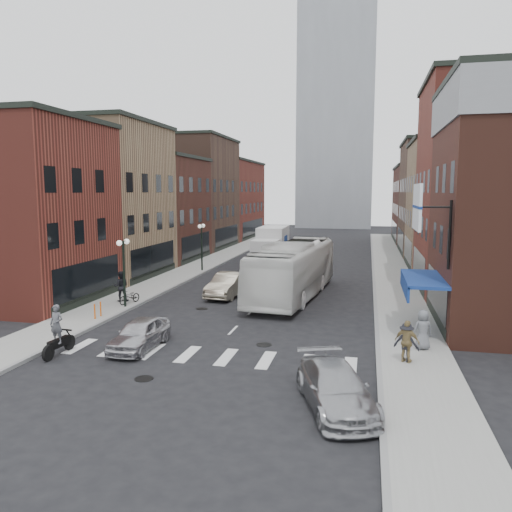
# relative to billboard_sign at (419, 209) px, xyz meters

# --- Properties ---
(ground) EXTENTS (160.00, 160.00, 0.00)m
(ground) POSITION_rel_billboard_sign_xyz_m (-8.59, -0.50, -6.13)
(ground) COLOR black
(ground) RESTS_ON ground
(sidewalk_left) EXTENTS (3.00, 74.00, 0.15)m
(sidewalk_left) POSITION_rel_billboard_sign_xyz_m (-17.09, 21.50, -6.06)
(sidewalk_left) COLOR gray
(sidewalk_left) RESTS_ON ground
(sidewalk_right) EXTENTS (3.00, 74.00, 0.15)m
(sidewalk_right) POSITION_rel_billboard_sign_xyz_m (-0.09, 21.50, -6.06)
(sidewalk_right) COLOR gray
(sidewalk_right) RESTS_ON ground
(curb_left) EXTENTS (0.20, 74.00, 0.16)m
(curb_left) POSITION_rel_billboard_sign_xyz_m (-15.59, 21.50, -6.13)
(curb_left) COLOR gray
(curb_left) RESTS_ON ground
(curb_right) EXTENTS (0.20, 74.00, 0.16)m
(curb_right) POSITION_rel_billboard_sign_xyz_m (-1.59, 21.50, -6.13)
(curb_right) COLOR gray
(curb_right) RESTS_ON ground
(crosswalk_stripes) EXTENTS (12.00, 2.20, 0.01)m
(crosswalk_stripes) POSITION_rel_billboard_sign_xyz_m (-8.59, -3.50, -6.13)
(crosswalk_stripes) COLOR silver
(crosswalk_stripes) RESTS_ON ground
(bldg_left_near) EXTENTS (10.30, 9.20, 11.30)m
(bldg_left_near) POSITION_rel_billboard_sign_xyz_m (-23.58, 4.00, -0.48)
(bldg_left_near) COLOR maroon
(bldg_left_near) RESTS_ON ground
(bldg_left_mid_a) EXTENTS (10.30, 10.20, 12.30)m
(bldg_left_mid_a) POSITION_rel_billboard_sign_xyz_m (-23.58, 13.50, 0.02)
(bldg_left_mid_a) COLOR #997554
(bldg_left_mid_a) RESTS_ON ground
(bldg_left_mid_b) EXTENTS (10.30, 10.20, 10.30)m
(bldg_left_mid_b) POSITION_rel_billboard_sign_xyz_m (-23.58, 23.50, -0.98)
(bldg_left_mid_b) COLOR #4E261B
(bldg_left_mid_b) RESTS_ON ground
(bldg_left_far_a) EXTENTS (10.30, 12.20, 13.30)m
(bldg_left_far_a) POSITION_rel_billboard_sign_xyz_m (-23.58, 34.50, 0.52)
(bldg_left_far_a) COLOR #492F24
(bldg_left_far_a) RESTS_ON ground
(bldg_left_far_b) EXTENTS (10.30, 16.20, 11.30)m
(bldg_left_far_b) POSITION_rel_billboard_sign_xyz_m (-23.58, 48.50, -0.48)
(bldg_left_far_b) COLOR maroon
(bldg_left_far_b) RESTS_ON ground
(bldg_right_mid_a) EXTENTS (10.30, 10.20, 14.30)m
(bldg_right_mid_a) POSITION_rel_billboard_sign_xyz_m (6.41, 13.50, 1.02)
(bldg_right_mid_a) COLOR maroon
(bldg_right_mid_a) RESTS_ON ground
(bldg_right_mid_b) EXTENTS (10.30, 10.20, 11.30)m
(bldg_right_mid_b) POSITION_rel_billboard_sign_xyz_m (6.41, 23.50, -0.48)
(bldg_right_mid_b) COLOR #997554
(bldg_right_mid_b) RESTS_ON ground
(bldg_right_far_a) EXTENTS (10.30, 12.20, 12.30)m
(bldg_right_far_a) POSITION_rel_billboard_sign_xyz_m (6.41, 34.50, 0.02)
(bldg_right_far_a) COLOR #492F24
(bldg_right_far_a) RESTS_ON ground
(bldg_right_far_b) EXTENTS (10.30, 16.20, 10.30)m
(bldg_right_far_b) POSITION_rel_billboard_sign_xyz_m (6.41, 48.50, -0.98)
(bldg_right_far_b) COLOR #4E261B
(bldg_right_far_b) RESTS_ON ground
(awning_blue) EXTENTS (1.80, 5.00, 0.78)m
(awning_blue) POSITION_rel_billboard_sign_xyz_m (0.34, 2.00, -3.50)
(awning_blue) COLOR navy
(awning_blue) RESTS_ON ground
(billboard_sign) EXTENTS (1.52, 3.00, 3.70)m
(billboard_sign) POSITION_rel_billboard_sign_xyz_m (0.00, 0.00, 0.00)
(billboard_sign) COLOR black
(billboard_sign) RESTS_ON ground
(distant_tower) EXTENTS (14.00, 14.00, 50.00)m
(distant_tower) POSITION_rel_billboard_sign_xyz_m (-8.59, 77.50, 18.87)
(distant_tower) COLOR #9399A0
(distant_tower) RESTS_ON ground
(streetlamp_near) EXTENTS (0.32, 1.22, 4.11)m
(streetlamp_near) POSITION_rel_billboard_sign_xyz_m (-15.99, 3.50, -3.22)
(streetlamp_near) COLOR black
(streetlamp_near) RESTS_ON ground
(streetlamp_far) EXTENTS (0.32, 1.22, 4.11)m
(streetlamp_far) POSITION_rel_billboard_sign_xyz_m (-15.99, 17.50, -3.22)
(streetlamp_far) COLOR black
(streetlamp_far) RESTS_ON ground
(bike_rack) EXTENTS (0.08, 0.68, 0.80)m
(bike_rack) POSITION_rel_billboard_sign_xyz_m (-16.19, 0.80, -5.58)
(bike_rack) COLOR #D8590C
(bike_rack) RESTS_ON sidewalk_left
(box_truck) EXTENTS (2.56, 8.06, 3.49)m
(box_truck) POSITION_rel_billboard_sign_xyz_m (-11.08, 23.36, -4.41)
(box_truck) COLOR silver
(box_truck) RESTS_ON ground
(motorcycle_rider) EXTENTS (0.63, 2.16, 2.20)m
(motorcycle_rider) POSITION_rel_billboard_sign_xyz_m (-14.74, -4.85, -5.11)
(motorcycle_rider) COLOR black
(motorcycle_rider) RESTS_ON ground
(transit_bus) EXTENTS (4.29, 13.18, 3.61)m
(transit_bus) POSITION_rel_billboard_sign_xyz_m (-6.83, 9.11, -4.33)
(transit_bus) COLOR silver
(transit_bus) RESTS_ON ground
(sedan_left_near) EXTENTS (1.65, 3.96, 1.34)m
(sedan_left_near) POSITION_rel_billboard_sign_xyz_m (-11.82, -3.21, -5.46)
(sedan_left_near) COLOR silver
(sedan_left_near) RESTS_ON ground
(sedan_left_far) EXTENTS (2.06, 4.82, 1.55)m
(sedan_left_far) POSITION_rel_billboard_sign_xyz_m (-11.04, 8.24, -5.36)
(sedan_left_far) COLOR #B8AC95
(sedan_left_far) RESTS_ON ground
(curb_car) EXTENTS (3.33, 5.03, 1.35)m
(curb_car) POSITION_rel_billboard_sign_xyz_m (-3.02, -7.48, -5.46)
(curb_car) COLOR #A6A7AB
(curb_car) RESTS_ON ground
(parked_bicycle) EXTENTS (1.05, 1.70, 0.84)m
(parked_bicycle) POSITION_rel_billboard_sign_xyz_m (-16.09, 4.29, -5.56)
(parked_bicycle) COLOR black
(parked_bicycle) RESTS_ON sidewalk_left
(ped_left_solo) EXTENTS (1.04, 0.84, 1.88)m
(ped_left_solo) POSITION_rel_billboard_sign_xyz_m (-16.87, 4.73, -5.04)
(ped_left_solo) COLOR black
(ped_left_solo) RESTS_ON sidewalk_left
(ped_right_a) EXTENTS (1.12, 0.82, 1.57)m
(ped_right_a) POSITION_rel_billboard_sign_xyz_m (-0.55, -2.85, -5.20)
(ped_right_a) COLOR black
(ped_right_a) RESTS_ON sidewalk_right
(ped_right_b) EXTENTS (1.11, 0.85, 1.69)m
(ped_right_b) POSITION_rel_billboard_sign_xyz_m (-0.52, -2.93, -5.14)
(ped_right_b) COLOR olive
(ped_right_b) RESTS_ON sidewalk_right
(ped_right_c) EXTENTS (0.97, 0.78, 1.72)m
(ped_right_c) POSITION_rel_billboard_sign_xyz_m (0.26, -1.06, -5.12)
(ped_right_c) COLOR slate
(ped_right_c) RESTS_ON sidewalk_right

